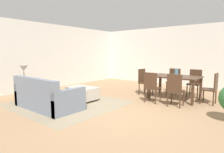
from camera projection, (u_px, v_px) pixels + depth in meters
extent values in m
plane|color=#9E7A56|center=(123.00, 113.00, 4.81)|extent=(10.80, 10.80, 0.00)
cube|color=silver|center=(189.00, 56.00, 8.52)|extent=(9.00, 0.12, 2.70)
cube|color=silver|center=(40.00, 56.00, 7.82)|extent=(0.12, 11.00, 2.70)
cube|color=gray|center=(67.00, 103.00, 5.71)|extent=(3.00, 2.80, 0.01)
cube|color=slate|center=(49.00, 100.00, 5.27)|extent=(1.92, 0.96, 0.42)
cube|color=slate|center=(34.00, 87.00, 4.91)|extent=(1.92, 0.16, 0.44)
cube|color=slate|center=(32.00, 92.00, 5.81)|extent=(0.14, 0.96, 0.62)
cube|color=slate|center=(70.00, 102.00, 4.71)|extent=(0.14, 0.96, 0.62)
cube|color=gray|center=(36.00, 86.00, 5.33)|extent=(0.33, 0.10, 0.33)
cube|color=slate|center=(52.00, 88.00, 4.89)|extent=(0.37, 0.14, 0.38)
cube|color=#B7AD9E|center=(82.00, 93.00, 6.10)|extent=(0.96, 0.60, 0.36)
cylinder|color=#422B1C|center=(79.00, 96.00, 6.59)|extent=(0.05, 0.05, 0.06)
cylinder|color=#422B1C|center=(98.00, 100.00, 6.06)|extent=(0.05, 0.05, 0.06)
cylinder|color=#422B1C|center=(68.00, 99.00, 6.20)|extent=(0.05, 0.05, 0.06)
cylinder|color=#422B1C|center=(86.00, 103.00, 5.67)|extent=(0.05, 0.05, 0.06)
cube|color=brown|center=(24.00, 83.00, 5.99)|extent=(0.40, 0.40, 0.03)
cylinder|color=brown|center=(27.00, 90.00, 6.27)|extent=(0.04, 0.04, 0.56)
cylinder|color=brown|center=(33.00, 92.00, 6.05)|extent=(0.04, 0.04, 0.56)
cylinder|color=brown|center=(17.00, 92.00, 6.00)|extent=(0.04, 0.04, 0.56)
cylinder|color=brown|center=(22.00, 93.00, 5.79)|extent=(0.04, 0.04, 0.56)
cylinder|color=brown|center=(24.00, 82.00, 5.99)|extent=(0.16, 0.16, 0.02)
cylinder|color=brown|center=(24.00, 76.00, 5.97)|extent=(0.02, 0.02, 0.32)
cone|color=silver|center=(24.00, 68.00, 5.94)|extent=(0.26, 0.26, 0.18)
cube|color=#422B1C|center=(175.00, 77.00, 6.17)|extent=(1.50, 0.99, 0.04)
cube|color=#422B1C|center=(160.00, 84.00, 6.99)|extent=(0.07, 0.07, 0.72)
cube|color=#422B1C|center=(201.00, 89.00, 6.13)|extent=(0.07, 0.07, 0.72)
cube|color=#422B1C|center=(149.00, 88.00, 6.31)|extent=(0.07, 0.07, 0.72)
cube|color=#422B1C|center=(192.00, 93.00, 5.45)|extent=(0.07, 0.07, 0.72)
cube|color=#422B1C|center=(153.00, 88.00, 5.82)|extent=(0.41, 0.41, 0.04)
cube|color=#422B1C|center=(150.00, 81.00, 5.64)|extent=(0.40, 0.05, 0.47)
cylinder|color=#422B1C|center=(150.00, 94.00, 6.08)|extent=(0.04, 0.04, 0.41)
cylinder|color=#422B1C|center=(160.00, 95.00, 5.88)|extent=(0.04, 0.04, 0.41)
cylinder|color=#422B1C|center=(145.00, 96.00, 5.81)|extent=(0.04, 0.04, 0.41)
cylinder|color=#422B1C|center=(155.00, 97.00, 5.61)|extent=(0.04, 0.04, 0.41)
cube|color=#422B1C|center=(176.00, 91.00, 5.39)|extent=(0.42, 0.42, 0.04)
cube|color=#422B1C|center=(174.00, 83.00, 5.21)|extent=(0.40, 0.06, 0.47)
cylinder|color=#422B1C|center=(172.00, 97.00, 5.65)|extent=(0.04, 0.04, 0.41)
cylinder|color=#422B1C|center=(183.00, 99.00, 5.46)|extent=(0.04, 0.04, 0.41)
cylinder|color=#422B1C|center=(168.00, 99.00, 5.38)|extent=(0.04, 0.04, 0.41)
cylinder|color=#422B1C|center=(180.00, 101.00, 5.18)|extent=(0.04, 0.04, 0.41)
cube|color=#422B1C|center=(173.00, 82.00, 7.02)|extent=(0.42, 0.42, 0.04)
cube|color=#422B1C|center=(175.00, 75.00, 7.13)|extent=(0.40, 0.06, 0.47)
cylinder|color=#422B1C|center=(176.00, 90.00, 6.81)|extent=(0.04, 0.04, 0.41)
cylinder|color=#422B1C|center=(167.00, 88.00, 7.01)|extent=(0.04, 0.04, 0.41)
cylinder|color=#422B1C|center=(179.00, 88.00, 7.08)|extent=(0.04, 0.04, 0.41)
cylinder|color=#422B1C|center=(170.00, 87.00, 7.28)|extent=(0.04, 0.04, 0.41)
cube|color=#422B1C|center=(194.00, 84.00, 6.60)|extent=(0.40, 0.40, 0.04)
cube|color=#422B1C|center=(196.00, 76.00, 6.71)|extent=(0.40, 0.04, 0.47)
cylinder|color=#422B1C|center=(197.00, 92.00, 6.39)|extent=(0.04, 0.04, 0.41)
cylinder|color=#422B1C|center=(187.00, 91.00, 6.60)|extent=(0.04, 0.04, 0.41)
cylinder|color=#422B1C|center=(200.00, 90.00, 6.66)|extent=(0.04, 0.04, 0.41)
cylinder|color=#422B1C|center=(190.00, 89.00, 6.86)|extent=(0.04, 0.04, 0.41)
cube|color=#422B1C|center=(209.00, 90.00, 5.61)|extent=(0.40, 0.40, 0.04)
cube|color=#422B1C|center=(216.00, 81.00, 5.47)|extent=(0.04, 0.40, 0.47)
cylinder|color=#422B1C|center=(200.00, 97.00, 5.61)|extent=(0.04, 0.04, 0.41)
cylinder|color=#422B1C|center=(203.00, 95.00, 5.88)|extent=(0.04, 0.04, 0.41)
cylinder|color=#422B1C|center=(213.00, 99.00, 5.40)|extent=(0.04, 0.04, 0.41)
cylinder|color=#422B1C|center=(216.00, 97.00, 5.67)|extent=(0.04, 0.04, 0.41)
cube|color=#422B1C|center=(146.00, 83.00, 6.85)|extent=(0.42, 0.42, 0.04)
cube|color=#422B1C|center=(142.00, 75.00, 6.94)|extent=(0.06, 0.40, 0.47)
cylinder|color=#422B1C|center=(152.00, 89.00, 6.89)|extent=(0.04, 0.04, 0.41)
cylinder|color=#422B1C|center=(147.00, 90.00, 6.64)|extent=(0.04, 0.04, 0.41)
cylinder|color=#422B1C|center=(144.00, 88.00, 7.11)|extent=(0.04, 0.04, 0.41)
cylinder|color=#422B1C|center=(139.00, 89.00, 6.86)|extent=(0.04, 0.04, 0.41)
cylinder|color=slate|center=(176.00, 72.00, 6.17)|extent=(0.11, 0.11, 0.22)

